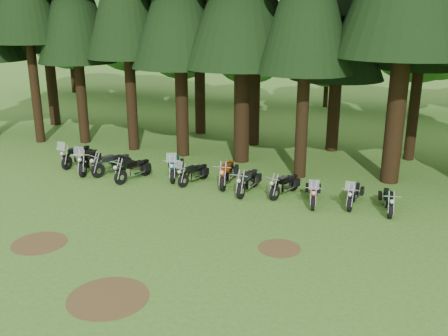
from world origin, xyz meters
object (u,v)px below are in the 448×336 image
Objects in this scene: motorcycle_0 at (77,156)px; motorcycle_5 at (193,174)px; motorcycle_2 at (112,164)px; motorcycle_6 at (227,174)px; motorcycle_1 at (88,161)px; motorcycle_4 at (175,167)px; motorcycle_11 at (388,201)px; motorcycle_8 at (285,186)px; motorcycle_9 at (313,193)px; motorcycle_3 at (133,170)px; motorcycle_7 at (248,182)px; motorcycle_10 at (354,195)px.

motorcycle_0 is 6.58m from motorcycle_5.
motorcycle_2 is 0.90× the size of motorcycle_6.
motorcycle_5 is (6.56, -0.41, -0.06)m from motorcycle_0.
motorcycle_6 is at bearing 26.49° from motorcycle_2.
motorcycle_0 is 0.95× the size of motorcycle_1.
motorcycle_11 is at bearing -25.02° from motorcycle_4.
motorcycle_9 reaches higher than motorcycle_8.
motorcycle_2 is 3.05m from motorcycle_4.
motorcycle_1 is 1.24m from motorcycle_2.
motorcycle_3 is 8.20m from motorcycle_9.
motorcycle_6 is (4.20, 0.92, 0.04)m from motorcycle_3.
motorcycle_10 is (4.35, 0.10, -0.03)m from motorcycle_7.
motorcycle_9 reaches higher than motorcycle_11.
motorcycle_1 is 1.13× the size of motorcycle_2.
motorcycle_1 is 1.18× the size of motorcycle_10.
motorcycle_5 is at bearing -14.18° from motorcycle_1.
motorcycle_1 is at bearing 176.22° from motorcycle_6.
motorcycle_0 is 9.24m from motorcycle_7.
motorcycle_9 reaches higher than motorcycle_2.
motorcycle_8 is 0.97× the size of motorcycle_10.
motorcycle_2 is at bearing 177.89° from motorcycle_3.
motorcycle_4 is 1.16× the size of motorcycle_5.
motorcycle_9 is at bearing -3.62° from motorcycle_7.
motorcycle_6 reaches higher than motorcycle_7.
motorcycle_8 is at bearing -15.88° from motorcycle_1.
motorcycle_2 is (1.23, 0.14, -0.05)m from motorcycle_1.
motorcycle_4 is 6.67m from motorcycle_9.
motorcycle_11 is (6.83, -0.71, -0.09)m from motorcycle_6.
motorcycle_5 is 1.03× the size of motorcycle_11.
motorcycle_3 is 0.91× the size of motorcycle_6.
motorcycle_8 is (5.31, -0.46, -0.07)m from motorcycle_4.
motorcycle_10 is at bearing 15.75° from motorcycle_8.
motorcycle_1 is 1.02× the size of motorcycle_6.
motorcycle_8 is at bearing 19.05° from motorcycle_3.
motorcycle_8 is at bearing 165.65° from motorcycle_11.
motorcycle_6 is at bearing -0.54° from motorcycle_0.
motorcycle_11 is (11.03, 0.21, -0.05)m from motorcycle_3.
motorcycle_10 is 1.05× the size of motorcycle_11.
motorcycle_7 is (3.77, -0.68, -0.04)m from motorcycle_4.
motorcycle_4 reaches higher than motorcycle_9.
motorcycle_9 reaches higher than motorcycle_10.
motorcycle_6 is 1.22× the size of motorcycle_11.
motorcycle_5 is 7.00m from motorcycle_10.
motorcycle_4 is at bearing -166.75° from motorcycle_8.
motorcycle_8 is at bearing 10.21° from motorcycle_7.
motorcycle_11 is (12.43, -0.22, -0.06)m from motorcycle_2.
motorcycle_3 is at bearing -152.53° from motorcycle_5.
motorcycle_2 is at bearing -162.34° from motorcycle_5.
motorcycle_2 is at bearing -12.77° from motorcycle_0.
motorcycle_11 is (8.30, -0.35, -0.02)m from motorcycle_5.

